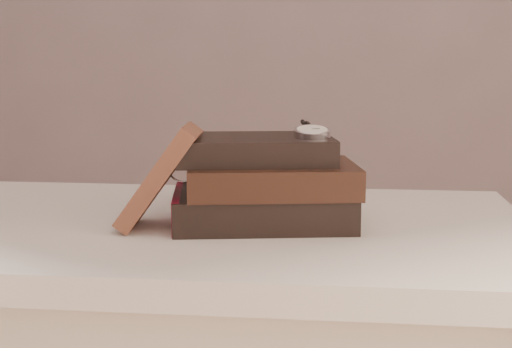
# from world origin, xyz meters

# --- Properties ---
(table) EXTENTS (1.00, 0.60, 0.75)m
(table) POSITION_xyz_m (0.00, 0.35, 0.66)
(table) COLOR silver
(table) RESTS_ON ground
(book_stack) EXTENTS (0.29, 0.22, 0.13)m
(book_stack) POSITION_xyz_m (0.10, 0.34, 0.81)
(book_stack) COLOR black
(book_stack) RESTS_ON table
(journal) EXTENTS (0.13, 0.11, 0.15)m
(journal) POSITION_xyz_m (-0.04, 0.30, 0.83)
(journal) COLOR #4A271C
(journal) RESTS_ON table
(pocket_watch) EXTENTS (0.06, 0.16, 0.02)m
(pocket_watch) POSITION_xyz_m (0.17, 0.34, 0.89)
(pocket_watch) COLOR silver
(pocket_watch) RESTS_ON book_stack
(eyeglasses) EXTENTS (0.13, 0.14, 0.05)m
(eyeglasses) POSITION_xyz_m (-0.00, 0.41, 0.82)
(eyeglasses) COLOR silver
(eyeglasses) RESTS_ON book_stack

